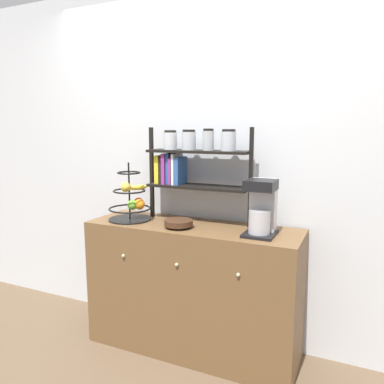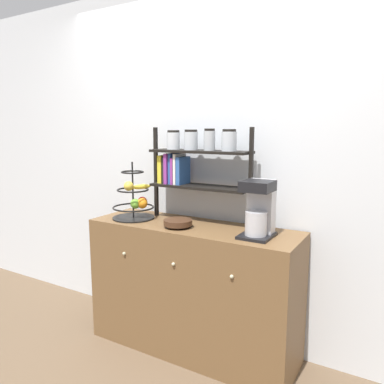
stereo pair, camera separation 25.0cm
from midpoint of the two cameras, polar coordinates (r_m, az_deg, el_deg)
The scene contains 7 objects.
ground_plane at distance 2.74m, azimuth 0.22°, elevation -24.89°, with size 12.00×12.00×0.00m, color brown.
wall_back at distance 2.72m, azimuth 5.64°, elevation 4.25°, with size 7.00×0.05×2.60m, color silver.
sideboard at distance 2.70m, azimuth 2.79°, elevation -14.48°, with size 1.47×0.48×0.90m.
coffee_maker at distance 2.31m, azimuth 13.23°, elevation -2.51°, with size 0.19×0.23×0.35m.
fruit_stand at distance 2.73m, azimuth -6.12°, elevation -1.39°, with size 0.31×0.31×0.42m.
wooden_bowl at distance 2.49m, azimuth 0.70°, elevation -4.74°, with size 0.19×0.19×0.05m.
shelf_hutch at distance 2.62m, azimuth 2.66°, elevation 4.74°, with size 0.77×0.20×0.66m.
Camera 2 is at (1.24, -1.90, 1.55)m, focal length 35.00 mm.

